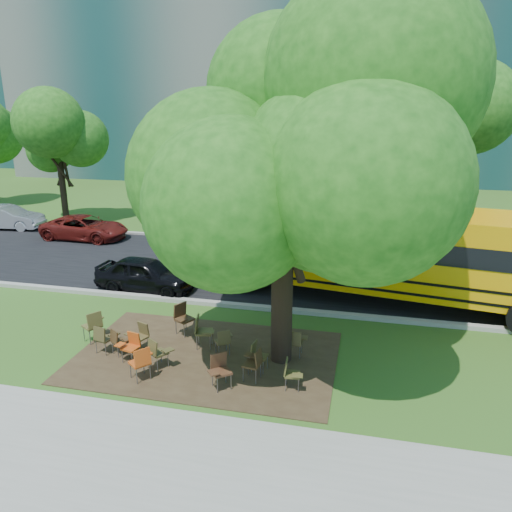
% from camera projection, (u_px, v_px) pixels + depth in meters
% --- Properties ---
extents(ground, '(160.00, 160.00, 0.00)m').
position_uv_depth(ground, '(178.00, 345.00, 14.26)').
color(ground, '#344F18').
rests_on(ground, ground).
extents(sidewalk, '(60.00, 4.00, 0.04)m').
position_uv_depth(sidewalk, '(82.00, 462.00, 9.61)').
color(sidewalk, gray).
rests_on(sidewalk, ground).
extents(dirt_patch, '(7.00, 4.50, 0.03)m').
position_uv_depth(dirt_patch, '(206.00, 356.00, 13.58)').
color(dirt_patch, '#382819').
rests_on(dirt_patch, ground).
extents(asphalt_road, '(80.00, 8.00, 0.04)m').
position_uv_depth(asphalt_road, '(240.00, 268.00, 20.77)').
color(asphalt_road, black).
rests_on(asphalt_road, ground).
extents(kerb_near, '(80.00, 0.25, 0.14)m').
position_uv_depth(kerb_near, '(211.00, 303.00, 17.04)').
color(kerb_near, gray).
rests_on(kerb_near, ground).
extents(kerb_far, '(80.00, 0.25, 0.14)m').
position_uv_depth(kerb_far, '(261.00, 241.00, 24.57)').
color(kerb_far, gray).
rests_on(kerb_far, ground).
extents(building_main, '(38.00, 16.00, 22.00)m').
position_uv_depth(building_main, '(235.00, 52.00, 46.21)').
color(building_main, slate).
rests_on(building_main, ground).
extents(bg_tree_0, '(5.20, 5.20, 7.18)m').
position_uv_depth(bg_tree_0, '(57.00, 141.00, 27.58)').
color(bg_tree_0, black).
rests_on(bg_tree_0, ground).
extents(bg_tree_2, '(4.80, 4.80, 6.62)m').
position_uv_depth(bg_tree_2, '(196.00, 145.00, 28.98)').
color(bg_tree_2, black).
rests_on(bg_tree_2, ground).
extents(bg_tree_3, '(5.60, 5.60, 7.84)m').
position_uv_depth(bg_tree_3, '(436.00, 137.00, 24.08)').
color(bg_tree_3, black).
rests_on(bg_tree_3, ground).
extents(main_tree, '(7.20, 7.20, 9.08)m').
position_uv_depth(main_tree, '(284.00, 154.00, 11.82)').
color(main_tree, black).
rests_on(main_tree, ground).
extents(school_bus, '(13.46, 4.79, 3.23)m').
position_uv_depth(school_bus, '(419.00, 252.00, 16.63)').
color(school_bus, orange).
rests_on(school_bus, ground).
extents(chair_0, '(0.63, 0.50, 0.85)m').
position_uv_depth(chair_0, '(104.00, 337.00, 13.60)').
color(chair_0, '#42381C').
rests_on(chair_0, ground).
extents(chair_1, '(0.66, 0.52, 0.78)m').
position_uv_depth(chair_1, '(119.00, 340.00, 13.52)').
color(chair_1, '#422C17').
rests_on(chair_1, ground).
extents(chair_2, '(0.62, 0.79, 0.92)m').
position_uv_depth(chair_2, '(141.00, 360.00, 12.29)').
color(chair_2, '#B64513').
rests_on(chair_2, ground).
extents(chair_3, '(0.61, 0.48, 0.82)m').
position_uv_depth(chair_3, '(131.00, 344.00, 13.21)').
color(chair_3, '#B24513').
rests_on(chair_3, ground).
extents(chair_4, '(0.71, 0.56, 0.84)m').
position_uv_depth(chair_4, '(157.00, 351.00, 12.84)').
color(chair_4, '#443E1D').
rests_on(chair_4, ground).
extents(chair_5, '(0.60, 0.75, 0.89)m').
position_uv_depth(chair_5, '(220.00, 368.00, 11.96)').
color(chair_5, '#4C2D1B').
rests_on(chair_5, ground).
extents(chair_6, '(0.50, 0.61, 0.86)m').
position_uv_depth(chair_6, '(254.00, 361.00, 12.31)').
color(chair_6, '#3E2A16').
rests_on(chair_6, ground).
extents(chair_7, '(0.51, 0.52, 0.78)m').
position_uv_depth(chair_7, '(290.00, 372.00, 11.91)').
color(chair_7, '#4E4B22').
rests_on(chair_7, ground).
extents(chair_8, '(0.64, 0.81, 0.96)m').
position_uv_depth(chair_8, '(94.00, 323.00, 14.27)').
color(chair_8, brown).
rests_on(chair_8, ground).
extents(chair_9, '(0.65, 0.51, 0.82)m').
position_uv_depth(chair_9, '(140.00, 334.00, 13.81)').
color(chair_9, '#4F4222').
rests_on(chair_9, ground).
extents(chair_10, '(0.64, 0.81, 0.97)m').
position_uv_depth(chair_10, '(183.00, 316.00, 14.72)').
color(chair_10, '#432B18').
rests_on(chair_10, ground).
extents(chair_11, '(0.51, 0.64, 0.77)m').
position_uv_depth(chair_11, '(224.00, 339.00, 13.54)').
color(chair_11, '#4D4121').
rests_on(chair_11, ground).
extents(chair_12, '(0.47, 0.58, 0.80)m').
position_uv_depth(chair_12, '(257.00, 354.00, 12.73)').
color(chair_12, '#4F4522').
rests_on(chair_12, ground).
extents(chair_13, '(0.52, 0.46, 0.79)m').
position_uv_depth(chair_13, '(296.00, 341.00, 13.44)').
color(chair_13, '#4C3F20').
rests_on(chair_13, ground).
extents(chair_14, '(0.67, 0.65, 0.96)m').
position_uv_depth(chair_14, '(202.00, 329.00, 13.89)').
color(chair_14, brown).
rests_on(chair_14, ground).
extents(black_car, '(3.75, 1.68, 1.25)m').
position_uv_depth(black_car, '(145.00, 274.00, 18.21)').
color(black_car, black).
rests_on(black_car, ground).
extents(bg_car_silver, '(3.99, 1.75, 1.27)m').
position_uv_depth(bg_car_silver, '(7.00, 218.00, 27.03)').
color(bg_car_silver, '#9A9B9F').
rests_on(bg_car_silver, ground).
extents(bg_car_red, '(4.37, 2.11, 1.20)m').
position_uv_depth(bg_car_red, '(85.00, 228.00, 25.00)').
color(bg_car_red, '#50110D').
rests_on(bg_car_red, ground).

